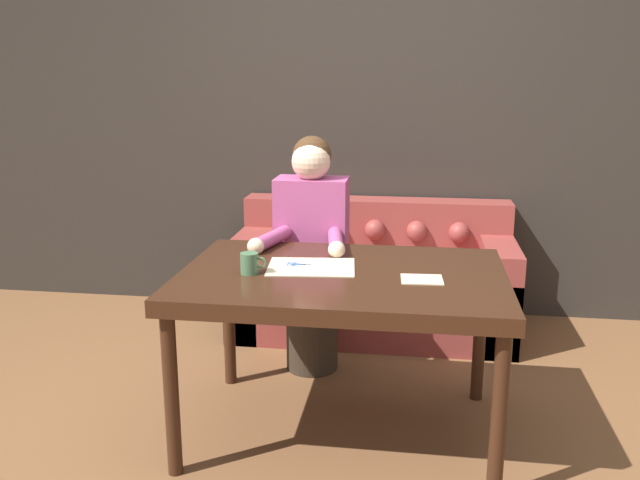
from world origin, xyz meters
The scene contains 9 objects.
ground_plane centered at (0.00, 0.00, 0.00)m, with size 16.00×16.00×0.00m, color brown.
wall_back centered at (0.00, 1.77, 1.30)m, with size 8.00×0.06×2.60m.
dining_table centered at (0.03, 0.07, 0.68)m, with size 1.38×0.95×0.76m.
couch centered at (0.07, 1.37, 0.30)m, with size 1.71×0.77×0.79m.
person centered at (-0.21, 0.71, 0.64)m, with size 0.46×0.61×1.27m.
pattern_paper_main centered at (-0.12, 0.11, 0.76)m, with size 0.40×0.32×0.00m.
pattern_paper_offcut centered at (0.36, 0.00, 0.76)m, with size 0.18×0.15×0.00m.
scissors centered at (-0.17, 0.14, 0.76)m, with size 0.20×0.07×0.01m.
mug centered at (-0.36, -0.02, 0.80)m, with size 0.11×0.08×0.09m.
Camera 1 is at (0.33, -2.68, 1.59)m, focal length 38.00 mm.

